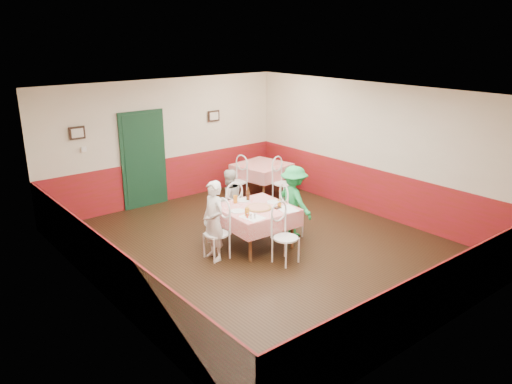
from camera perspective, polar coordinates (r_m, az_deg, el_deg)
floor at (r=9.24m, az=0.90°, el=-6.32°), size 7.00×7.00×0.00m
ceiling at (r=8.48m, az=0.99°, el=11.20°), size 7.00×7.00×0.00m
back_wall at (r=11.58m, az=-10.28°, el=5.72°), size 6.00×0.10×2.80m
front_wall at (r=6.61m, az=20.84°, el=-4.55°), size 6.00×0.10×2.80m
left_wall at (r=7.30m, az=-17.47°, el=-2.10°), size 0.10×7.00×2.80m
right_wall at (r=10.87m, az=13.22°, el=4.74°), size 0.10×7.00×2.80m
wainscot_back at (r=11.79m, az=-10.01°, el=1.44°), size 6.00×0.03×1.00m
wainscot_front at (r=7.00m, az=19.91°, el=-11.35°), size 6.00×0.03×1.00m
wainscot_left at (r=7.64m, az=-16.73°, el=-8.43°), size 0.03×7.00×1.00m
wainscot_right at (r=11.09m, az=12.84°, el=0.20°), size 0.03×7.00×1.00m
door at (r=11.35m, az=-12.71°, el=3.50°), size 0.96×0.06×2.10m
picture_left at (r=10.65m, az=-19.76°, el=6.37°), size 0.32×0.03×0.26m
picture_right at (r=12.12m, az=-4.86°, el=8.65°), size 0.32×0.03×0.26m
thermostat at (r=10.76m, az=-19.07°, el=4.64°), size 0.10×0.03×0.10m
main_table at (r=9.14m, az=0.00°, el=-4.03°), size 1.27×1.27×0.77m
second_table at (r=12.04m, az=0.67°, el=1.44°), size 1.29×1.29×0.77m
chair_left at (r=8.68m, az=-4.54°, el=-4.80°), size 0.43×0.43×0.90m
chair_right at (r=9.61m, az=4.09°, el=-2.48°), size 0.52×0.52×0.90m
chair_far at (r=9.77m, az=-2.96°, el=-2.11°), size 0.46×0.46×0.90m
chair_near at (r=8.50m, az=3.42°, el=-5.28°), size 0.45×0.45×0.90m
chair_second_a at (r=11.57m, az=-2.19°, el=1.13°), size 0.48×0.48×0.90m
chair_second_b at (r=11.47m, az=3.06°, el=0.97°), size 0.48×0.48×0.90m
pizza at (r=8.94m, az=0.31°, el=-1.79°), size 0.47×0.47×0.03m
plate_left at (r=8.80m, az=-2.10°, el=-2.20°), size 0.26×0.26×0.01m
plate_right at (r=9.26m, az=2.05°, el=-1.16°), size 0.26×0.26×0.01m
plate_far at (r=9.36m, az=-1.52°, el=-0.95°), size 0.26×0.26×0.01m
glass_a at (r=8.56m, az=-1.02°, el=-2.31°), size 0.08×0.08×0.14m
glass_b at (r=9.02m, az=2.70°, el=-1.31°), size 0.07×0.07×0.13m
glass_c at (r=9.22m, az=-2.37°, el=-0.82°), size 0.08×0.08×0.15m
beer_bottle at (r=9.33m, az=-0.93°, el=-0.28°), size 0.07×0.07×0.24m
shaker_a at (r=8.44m, az=-0.58°, el=-2.81°), size 0.04×0.04×0.09m
shaker_b at (r=8.46m, az=-0.14°, el=-2.76°), size 0.04×0.04×0.09m
shaker_c at (r=8.49m, az=-1.01°, el=-2.70°), size 0.04×0.04×0.09m
menu_left at (r=8.53m, az=-0.42°, el=-2.91°), size 0.34×0.43×0.00m
menu_right at (r=8.94m, az=3.58°, el=-1.94°), size 0.39×0.46×0.00m
wallet at (r=8.96m, az=2.48°, el=-1.81°), size 0.11×0.09×0.02m
diner_left at (r=8.56m, az=-4.87°, el=-3.31°), size 0.35×0.52×1.41m
diner_far at (r=9.75m, az=-3.14°, el=-1.01°), size 0.70×0.59×1.27m
diner_right at (r=9.56m, az=4.35°, el=-1.05°), size 0.55×0.91×1.39m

